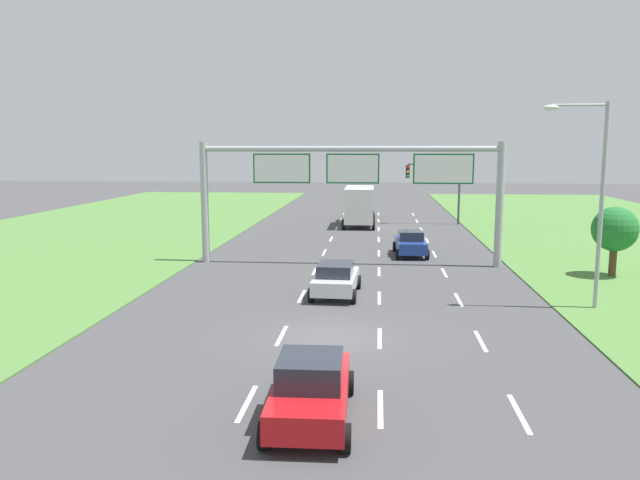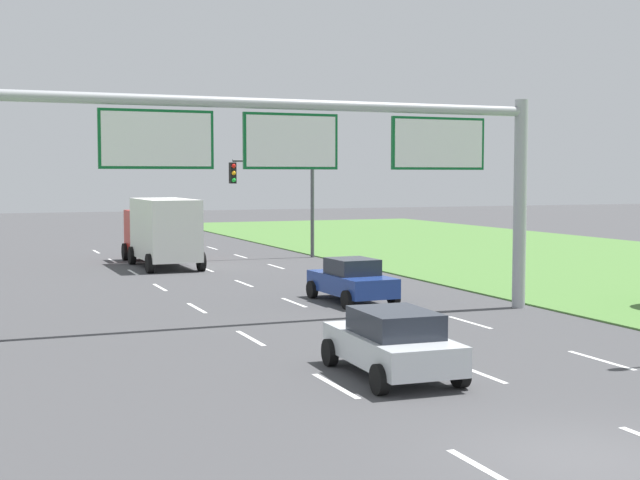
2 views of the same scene
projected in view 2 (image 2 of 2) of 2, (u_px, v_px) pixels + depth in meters
ground_plane at (585, 459)px, 14.07m from camera, size 200.00×200.00×0.00m
lane_dashes_inner_left at (250, 338)px, 24.51m from camera, size 0.14×62.40×0.01m
lane_dashes_inner_right at (366, 330)px, 25.82m from camera, size 0.14×62.40×0.01m
lane_dashes_slip at (470, 322)px, 27.12m from camera, size 0.14×62.40×0.01m
car_lead_silver at (352, 280)px, 31.45m from camera, size 2.11×4.12×1.55m
car_mid_lane at (392, 342)px, 19.78m from camera, size 2.22×4.13×1.51m
box_truck at (161, 230)px, 43.93m from camera, size 2.73×7.88×3.34m
sign_gantry at (290, 159)px, 26.75m from camera, size 17.24×0.44×7.00m
traffic_light_mast at (279, 187)px, 47.69m from camera, size 4.76×0.49×5.60m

